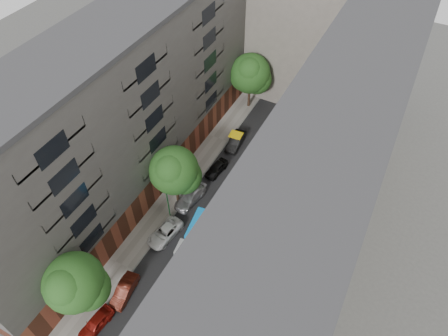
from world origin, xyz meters
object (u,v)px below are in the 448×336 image
Objects in this scene: car_left_4 at (216,168)px; pedestrian at (292,177)px; car_left_5 at (236,141)px; car_right_3 at (250,207)px; car_right_1 at (193,296)px; car_right_2 at (219,246)px; car_left_3 at (190,197)px; tarp_truck at (198,237)px; car_left_1 at (124,290)px; lamp_post at (167,196)px; car_left_0 at (96,323)px; car_left_2 at (165,233)px; tree_mid at (175,172)px; tree_far at (251,75)px; tree_near at (75,285)px.

car_left_4 is 9.61m from pedestrian.
car_right_3 is at bearing -60.83° from car_left_5.
car_right_1 is at bearing -62.65° from car_left_4.
pedestrian is (3.60, 12.74, 0.31)m from car_right_2.
car_left_3 is 1.25× the size of car_left_4.
pedestrian is (3.24, 18.94, 0.33)m from car_right_1.
tarp_truck is 11.07m from car_left_4.
car_right_3 is (6.80, 15.00, 0.09)m from car_left_1.
lamp_post is at bearing -96.53° from car_left_3.
car_right_1 is (5.96, -16.20, 0.04)m from car_left_4.
car_left_1 is at bearing -115.81° from car_right_3.
car_right_2 is at bearing 78.72° from pedestrian.
car_right_1 is at bearing 49.74° from car_left_0.
lamp_post reaches higher than car_right_2.
tarp_truck reaches higher than car_right_1.
car_left_1 is 0.87× the size of car_left_2.
car_left_2 is 6.25m from car_right_2.
tarp_truck reaches higher than car_left_4.
car_left_0 is 3.85m from car_left_1.
tree_mid is at bearing -162.95° from car_right_3.
tree_far reaches higher than car_right_3.
car_left_1 is 10.56m from lamp_post.
tree_far is (-1.37, 25.18, 5.04)m from car_left_2.
car_left_1 is at bearing 90.14° from car_left_0.
car_left_4 reaches higher than car_left_2.
tree_mid is at bearing 87.76° from tree_near.
car_left_4 is at bearing 120.15° from car_right_1.
tree_mid is at bearing 138.30° from car_right_1.
car_left_4 is 7.44m from car_right_3.
car_right_3 is 0.52× the size of tree_far.
tarp_truck is 1.70× the size of car_left_0.
tree_far is at bearing 90.55° from tree_mid.
car_left_3 is 1.07× the size of car_left_5.
car_left_4 is at bearing -95.08° from car_left_5.
car_left_0 is 14.22m from lamp_post.
car_left_1 is at bearing -133.40° from car_right_2.
car_left_5 is 2.58× the size of pedestrian.
car_right_3 is 20.23m from tree_far.
tree_near reaches higher than car_left_5.
lamp_post is (-1.00, 9.99, 3.30)m from car_left_1.
tree_far is (-1.10, 36.61, 5.03)m from car_left_0.
car_left_1 is 1.06× the size of car_left_4.
car_right_3 is 7.12m from pedestrian.
lamp_post is (0.50, -22.79, -1.72)m from tree_far.
car_left_3 is 0.55× the size of tree_far.
car_left_0 is 9.33m from car_right_1.
lamp_post is at bearing 144.85° from car_right_1.
car_left_4 is at bearing 99.76° from tarp_truck.
car_left_1 is at bearing -87.37° from tree_far.
car_left_0 is at bearing -84.87° from car_left_4.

